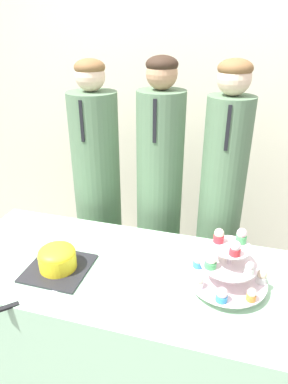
{
  "coord_description": "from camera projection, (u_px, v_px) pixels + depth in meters",
  "views": [
    {
      "loc": [
        0.41,
        -0.81,
        1.72
      ],
      "look_at": [
        0.07,
        0.38,
        1.12
      ],
      "focal_mm": 32.0,
      "sensor_mm": 36.0,
      "label": 1
    }
  ],
  "objects": [
    {
      "name": "wall_back",
      "position": [
        184.0,
        85.0,
        2.39
      ],
      "size": [
        9.0,
        0.06,
        2.7
      ],
      "color": "beige",
      "rests_on": "ground_plane"
    },
    {
      "name": "table",
      "position": [
        128.0,
        329.0,
        1.69
      ],
      "size": [
        1.64,
        0.69,
        0.75
      ],
      "color": "#A8DBB2",
      "rests_on": "ground_plane"
    },
    {
      "name": "round_cake",
      "position": [
        57.0,
        259.0,
        1.5
      ],
      "size": [
        0.27,
        0.27,
        0.12
      ],
      "color": "#232328",
      "rests_on": "table"
    },
    {
      "name": "cake_knife",
      "position": [
        21.0,
        302.0,
        1.34
      ],
      "size": [
        0.23,
        0.22,
        0.01
      ],
      "rotation": [
        0.0,
        0.0,
        0.78
      ],
      "color": "silver",
      "rests_on": "table"
    },
    {
      "name": "cupcake_stand",
      "position": [
        227.0,
        265.0,
        1.37
      ],
      "size": [
        0.32,
        0.32,
        0.27
      ],
      "color": "silver",
      "rests_on": "table"
    },
    {
      "name": "student_0",
      "position": [
        98.0,
        199.0,
        2.15
      ],
      "size": [
        0.28,
        0.29,
        1.57
      ],
      "color": "#567556",
      "rests_on": "ground_plane"
    },
    {
      "name": "student_1",
      "position": [
        158.0,
        204.0,
        2.04
      ],
      "size": [
        0.26,
        0.27,
        1.6
      ],
      "color": "#567556",
      "rests_on": "ground_plane"
    },
    {
      "name": "student_2",
      "position": [
        220.0,
        211.0,
        1.95
      ],
      "size": [
        0.24,
        0.25,
        1.59
      ],
      "color": "#567556",
      "rests_on": "ground_plane"
    }
  ]
}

